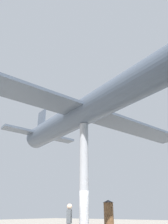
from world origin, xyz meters
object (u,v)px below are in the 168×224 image
(suspended_airplane, at_px, (86,111))
(info_kiosk, at_px, (109,216))
(visitor_person, at_px, (69,219))
(support_pylon_central, at_px, (84,177))

(suspended_airplane, bearing_deg, info_kiosk, -144.98)
(suspended_airplane, height_order, info_kiosk, suspended_airplane)
(visitor_person, height_order, info_kiosk, info_kiosk)
(support_pylon_central, relative_size, suspended_airplane, 0.33)
(suspended_airplane, distance_m, info_kiosk, 8.45)
(visitor_person, bearing_deg, support_pylon_central, -86.08)
(visitor_person, distance_m, info_kiosk, 5.94)
(suspended_airplane, bearing_deg, support_pylon_central, -90.00)
(visitor_person, bearing_deg, info_kiosk, -18.67)
(suspended_airplane, xyz_separation_m, info_kiosk, (-5.47, -1.91, -6.16))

